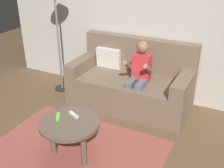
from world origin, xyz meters
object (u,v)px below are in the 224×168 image
person_seated_on_couch (139,74)px  couch (131,83)px  coffee_table (70,127)px  game_remote_white_near_edge (74,115)px  game_remote_lime_center (58,117)px

person_seated_on_couch → couch: bearing=134.3°
coffee_table → game_remote_white_near_edge: (-0.03, 0.11, 0.08)m
coffee_table → game_remote_lime_center: 0.17m
game_remote_white_near_edge → person_seated_on_couch: bearing=73.3°
person_seated_on_couch → coffee_table: (-0.29, -1.16, -0.20)m
person_seated_on_couch → game_remote_white_near_edge: bearing=-106.7°
game_remote_white_near_edge → game_remote_lime_center: 0.16m
game_remote_white_near_edge → game_remote_lime_center: same height
person_seated_on_couch → game_remote_white_near_edge: person_seated_on_couch is taller
game_remote_lime_center → coffee_table: bearing=-1.7°
game_remote_lime_center → couch: bearing=79.3°
person_seated_on_couch → coffee_table: 1.22m
couch → coffee_table: couch is taller
couch → coffee_table: size_ratio=2.66×
coffee_table → couch: bearing=85.6°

